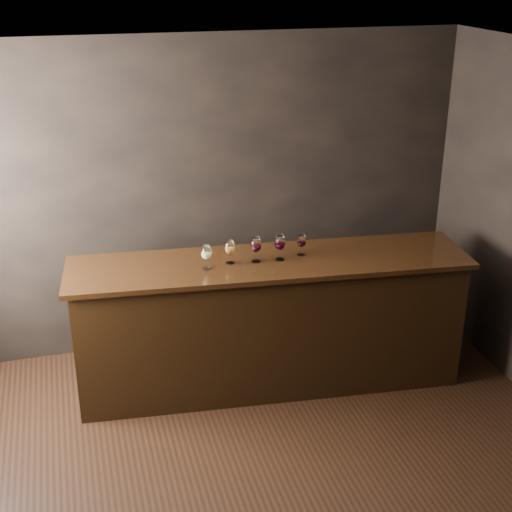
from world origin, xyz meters
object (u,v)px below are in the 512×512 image
object	(u,v)px
glass_red_b	(280,243)
glass_red_a	(256,245)
glass_red_c	(302,241)
back_bar_shelf	(233,305)
glass_white	(206,253)
glass_amber	(230,248)
bar_counter	(270,325)

from	to	relation	value
glass_red_b	glass_red_a	bearing A→B (deg)	175.76
glass_red_c	glass_red_b	bearing A→B (deg)	-167.19
back_bar_shelf	glass_white	size ratio (longest dim) A/B	11.67
back_bar_shelf	glass_white	distance (m)	1.19
glass_amber	glass_red_a	xyz separation A→B (m)	(0.21, -0.02, 0.01)
bar_counter	glass_red_b	world-z (taller)	glass_red_b
bar_counter	glass_red_b	xyz separation A→B (m)	(0.08, -0.01, 0.73)
glass_red_a	glass_white	bearing A→B (deg)	-175.37
glass_red_c	bar_counter	bearing A→B (deg)	-172.05
glass_white	glass_red_a	size ratio (longest dim) A/B	0.94
back_bar_shelf	glass_red_c	bearing A→B (deg)	-58.34
bar_counter	glass_white	size ratio (longest dim) A/B	16.20
glass_red_b	back_bar_shelf	bearing A→B (deg)	107.02
glass_amber	glass_red_b	xyz separation A→B (m)	(0.40, -0.04, 0.01)
bar_counter	glass_red_c	size ratio (longest dim) A/B	17.80
glass_amber	glass_red_c	size ratio (longest dim) A/B	1.09
back_bar_shelf	glass_amber	distance (m)	1.11
back_bar_shelf	glass_red_c	world-z (taller)	glass_red_c
glass_amber	glass_red_c	world-z (taller)	glass_amber
back_bar_shelf	bar_counter	bearing A→B (deg)	-78.72
glass_red_b	glass_amber	bearing A→B (deg)	174.75
bar_counter	glass_red_b	size ratio (longest dim) A/B	14.95
glass_amber	glass_red_a	distance (m)	0.21
bar_counter	glass_amber	world-z (taller)	glass_amber
glass_amber	glass_red_b	world-z (taller)	glass_red_b
bar_counter	glass_amber	size ratio (longest dim) A/B	16.38
bar_counter	glass_red_b	distance (m)	0.73
glass_white	glass_red_b	bearing A→B (deg)	1.79
glass_red_a	glass_red_c	size ratio (longest dim) A/B	1.16
bar_counter	back_bar_shelf	world-z (taller)	bar_counter
glass_amber	glass_red_b	size ratio (longest dim) A/B	0.91
glass_red_b	glass_red_c	xyz separation A→B (m)	(0.20, 0.04, -0.02)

